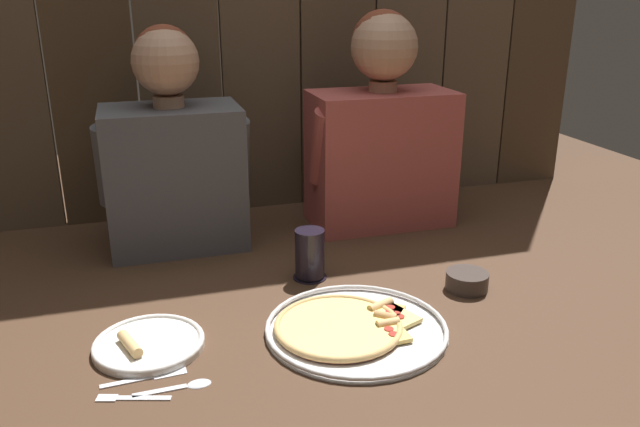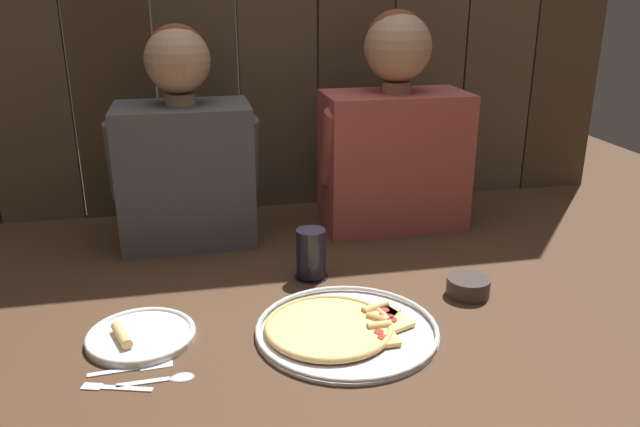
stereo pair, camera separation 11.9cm
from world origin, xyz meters
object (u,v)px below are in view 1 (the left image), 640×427
at_px(dinner_plate, 148,344).
at_px(drinking_glass, 310,255).
at_px(diner_left, 173,154).
at_px(pizza_tray, 351,327).
at_px(dipping_bowl, 467,280).
at_px(diner_right, 382,132).

height_order(dinner_plate, drinking_glass, drinking_glass).
relative_size(dinner_plate, diner_left, 0.37).
distance_m(pizza_tray, dipping_bowl, 0.34).
bearing_deg(drinking_glass, diner_left, 132.09).
distance_m(dinner_plate, dipping_bowl, 0.74).
bearing_deg(diner_right, dipping_bowl, -86.57).
xyz_separation_m(dinner_plate, diner_right, (0.70, 0.53, 0.27)).
xyz_separation_m(dinner_plate, dipping_bowl, (0.73, 0.05, 0.01)).
relative_size(drinking_glass, diner_right, 0.20).
height_order(dipping_bowl, diner_left, diner_left).
relative_size(drinking_glass, dipping_bowl, 1.25).
height_order(pizza_tray, diner_left, diner_left).
height_order(diner_left, diner_right, diner_right).
bearing_deg(diner_left, diner_right, 0.05).
bearing_deg(diner_left, dinner_plate, -101.57).
bearing_deg(dinner_plate, pizza_tray, -7.77).
height_order(pizza_tray, dinner_plate, dinner_plate).
bearing_deg(drinking_glass, dinner_plate, -151.35).
xyz_separation_m(dipping_bowl, diner_left, (-0.62, 0.49, 0.23)).
bearing_deg(diner_right, drinking_glass, -134.22).
height_order(pizza_tray, dipping_bowl, dipping_bowl).
relative_size(dipping_bowl, diner_left, 0.17).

